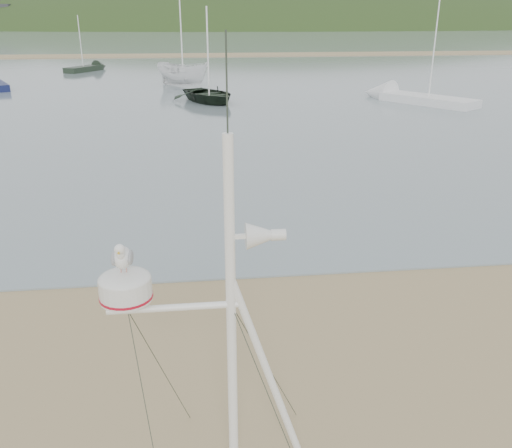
{
  "coord_description": "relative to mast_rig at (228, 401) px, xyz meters",
  "views": [
    {
      "loc": [
        0.79,
        -6.63,
        5.49
      ],
      "look_at": [
        1.68,
        1.0,
        2.48
      ],
      "focal_mm": 38.0,
      "sensor_mm": 36.0,
      "label": 1
    }
  ],
  "objects": [
    {
      "name": "boat_dark",
      "position": [
        0.85,
        30.52,
        1.18
      ],
      "size": [
        3.55,
        2.52,
        4.87
      ],
      "primitive_type": "imported",
      "rotation": [
        0.0,
        0.0,
        0.49
      ],
      "color": "black",
      "rests_on": "water"
    },
    {
      "name": "water",
      "position": [
        -1.05,
        133.54,
        -1.27
      ],
      "size": [
        560.0,
        256.0,
        0.04
      ],
      "primitive_type": "cube",
      "color": "slate",
      "rests_on": "ground"
    },
    {
      "name": "mast_rig",
      "position": [
        0.0,
        0.0,
        0.0
      ],
      "size": [
        2.37,
        2.53,
        5.36
      ],
      "color": "white",
      "rests_on": "ground"
    },
    {
      "name": "sandbar",
      "position": [
        -1.05,
        71.54,
        -1.22
      ],
      "size": [
        560.0,
        7.0,
        0.07
      ],
      "primitive_type": "cube",
      "color": "#8E7952",
      "rests_on": "water"
    },
    {
      "name": "far_cottages",
      "position": [
        1.95,
        197.54,
        2.71
      ],
      "size": [
        294.4,
        6.3,
        8.0
      ],
      "color": "white",
      "rests_on": "ground"
    },
    {
      "name": "sailboat_white_near",
      "position": [
        13.34,
        30.11,
        -0.99
      ],
      "size": [
        6.26,
        7.75,
        8.0
      ],
      "color": "white",
      "rests_on": "ground"
    },
    {
      "name": "ground",
      "position": [
        -1.05,
        1.54,
        -1.29
      ],
      "size": [
        560.0,
        560.0,
        0.0
      ],
      "primitive_type": "plane",
      "color": "#8E7952",
      "rests_on": "ground"
    },
    {
      "name": "sailboat_dark_mid",
      "position": [
        -10.06,
        52.64,
        -0.99
      ],
      "size": [
        3.98,
        5.54,
        5.63
      ],
      "color": "black",
      "rests_on": "ground"
    },
    {
      "name": "boat_white",
      "position": [
        -0.87,
        39.05,
        1.23
      ],
      "size": [
        2.66,
        2.66,
        4.96
      ],
      "primitive_type": "imported",
      "rotation": [
        0.0,
        0.0,
        0.88
      ],
      "color": "white",
      "rests_on": "water"
    },
    {
      "name": "hill_ridge",
      "position": [
        17.47,
        236.54,
        -20.99
      ],
      "size": [
        620.0,
        180.0,
        80.0
      ],
      "color": "#203415",
      "rests_on": "ground"
    }
  ]
}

